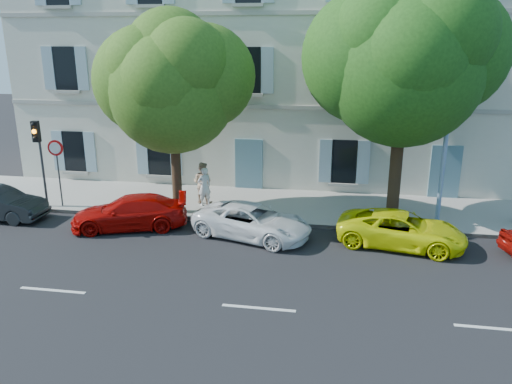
% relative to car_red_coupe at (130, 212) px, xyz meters
% --- Properties ---
extents(ground, '(90.00, 90.00, 0.00)m').
position_rel_car_red_coupe_xyz_m(ground, '(5.79, -1.10, -0.63)').
color(ground, black).
extents(sidewalk, '(36.00, 4.50, 0.15)m').
position_rel_car_red_coupe_xyz_m(sidewalk, '(5.79, 3.35, -0.55)').
color(sidewalk, '#A09E96').
rests_on(sidewalk, ground).
extents(kerb, '(36.00, 0.16, 0.16)m').
position_rel_car_red_coupe_xyz_m(kerb, '(5.79, 1.18, -0.55)').
color(kerb, '#9E998E').
rests_on(kerb, ground).
extents(building, '(28.00, 7.00, 12.00)m').
position_rel_car_red_coupe_xyz_m(building, '(5.79, 9.10, 5.37)').
color(building, beige).
rests_on(building, ground).
extents(car_red_coupe, '(4.64, 2.93, 1.25)m').
position_rel_car_red_coupe_xyz_m(car_red_coupe, '(0.00, 0.00, 0.00)').
color(car_red_coupe, '#AA0804').
rests_on(car_red_coupe, ground).
extents(car_white_coupe, '(4.74, 3.20, 1.21)m').
position_rel_car_red_coupe_xyz_m(car_white_coupe, '(4.75, -0.12, -0.02)').
color(car_white_coupe, white).
rests_on(car_white_coupe, ground).
extents(car_yellow_supercar, '(4.65, 2.76, 1.21)m').
position_rel_car_red_coupe_xyz_m(car_yellow_supercar, '(9.99, -0.08, -0.02)').
color(car_yellow_supercar, '#E2E809').
rests_on(car_yellow_supercar, ground).
extents(tree_left, '(4.96, 4.96, 7.69)m').
position_rel_car_red_coupe_xyz_m(tree_left, '(1.34, 1.70, 4.47)').
color(tree_left, '#3A2819').
rests_on(tree_left, sidewalk).
extents(tree_right, '(5.84, 5.84, 9.00)m').
position_rel_car_red_coupe_xyz_m(tree_right, '(9.92, 2.49, 5.30)').
color(tree_right, '#3A2819').
rests_on(tree_right, sidewalk).
extents(traffic_light, '(0.29, 0.41, 3.64)m').
position_rel_car_red_coupe_xyz_m(traffic_light, '(-4.35, 1.37, 2.16)').
color(traffic_light, '#383A3D').
rests_on(traffic_light, sidewalk).
extents(road_sign, '(0.66, 0.11, 2.83)m').
position_rel_car_red_coupe_xyz_m(road_sign, '(-3.74, 1.59, 1.57)').
color(road_sign, '#383A3D').
rests_on(road_sign, sidewalk).
extents(street_lamp, '(0.46, 1.78, 8.28)m').
position_rel_car_red_coupe_xyz_m(street_lamp, '(11.53, 1.71, 4.21)').
color(street_lamp, '#7293BF').
rests_on(street_lamp, sidewalk).
extents(pedestrian_a, '(0.71, 0.69, 1.65)m').
position_rel_car_red_coupe_xyz_m(pedestrian_a, '(2.20, 2.70, 0.35)').
color(pedestrian_a, silver).
rests_on(pedestrian_a, sidewalk).
extents(pedestrian_b, '(0.99, 0.84, 1.79)m').
position_rel_car_red_coupe_xyz_m(pedestrian_b, '(2.03, 3.02, 0.42)').
color(pedestrian_b, tan).
rests_on(pedestrian_b, sidewalk).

